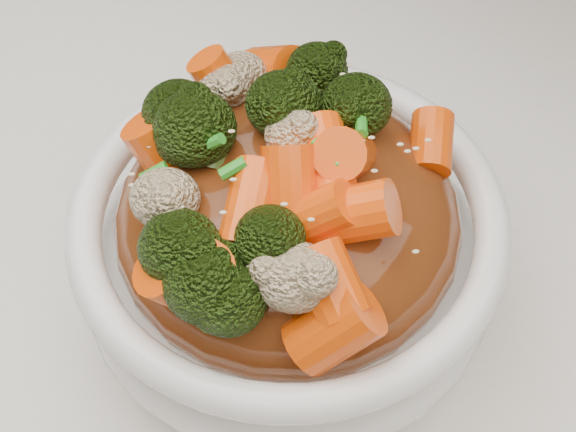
{
  "coord_description": "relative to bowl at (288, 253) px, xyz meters",
  "views": [
    {
      "loc": [
        0.01,
        -0.2,
        1.18
      ],
      "look_at": [
        0.04,
        0.06,
        0.83
      ],
      "focal_mm": 50.0,
      "sensor_mm": 36.0,
      "label": 1
    }
  ],
  "objects": [
    {
      "name": "broccoli",
      "position": [
        0.0,
        0.0,
        0.1
      ],
      "size": [
        0.22,
        0.22,
        0.05
      ],
      "primitive_type": null,
      "rotation": [
        0.0,
        0.0,
        0.17
      ],
      "color": "black",
      "rests_on": "sauce_base"
    },
    {
      "name": "carrots",
      "position": [
        0.0,
        0.0,
        0.1
      ],
      "size": [
        0.22,
        0.22,
        0.05
      ],
      "primitive_type": null,
      "rotation": [
        0.0,
        0.0,
        0.17
      ],
      "color": "#FB5108",
      "rests_on": "sauce_base"
    },
    {
      "name": "tablecloth",
      "position": [
        -0.04,
        -0.06,
        -0.07
      ],
      "size": [
        1.2,
        0.8,
        0.04
      ],
      "primitive_type": "cube",
      "color": "white",
      "rests_on": "dining_table"
    },
    {
      "name": "sauce_base",
      "position": [
        0.0,
        0.0,
        0.03
      ],
      "size": [
        0.22,
        0.22,
        0.1
      ],
      "primitive_type": "ellipsoid",
      "rotation": [
        0.0,
        0.0,
        0.17
      ],
      "color": "#642D11",
      "rests_on": "bowl"
    },
    {
      "name": "scallions",
      "position": [
        0.0,
        0.0,
        0.1
      ],
      "size": [
        0.16,
        0.16,
        0.02
      ],
      "primitive_type": null,
      "rotation": [
        0.0,
        0.0,
        0.17
      ],
      "color": "#268F21",
      "rests_on": "sauce_base"
    },
    {
      "name": "cauliflower",
      "position": [
        0.0,
        0.0,
        0.1
      ],
      "size": [
        0.22,
        0.22,
        0.04
      ],
      "primitive_type": null,
      "rotation": [
        0.0,
        0.0,
        0.17
      ],
      "color": "beige",
      "rests_on": "sauce_base"
    },
    {
      "name": "sesame_seeds",
      "position": [
        0.0,
        -0.0,
        0.1
      ],
      "size": [
        0.2,
        0.2,
        0.01
      ],
      "primitive_type": null,
      "rotation": [
        0.0,
        0.0,
        0.17
      ],
      "color": "beige",
      "rests_on": "sauce_base"
    },
    {
      "name": "bowl",
      "position": [
        0.0,
        0.0,
        0.0
      ],
      "size": [
        0.27,
        0.27,
        0.09
      ],
      "primitive_type": null,
      "rotation": [
        0.0,
        0.0,
        0.17
      ],
      "color": "white",
      "rests_on": "tablecloth"
    }
  ]
}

